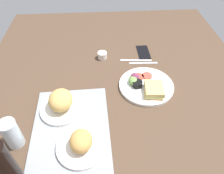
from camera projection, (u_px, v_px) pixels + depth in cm
name	position (u px, v px, depth cm)	size (l,w,h in cm)	color
ground_plane	(118.00, 97.00, 109.04)	(190.00, 150.00, 3.00)	#4C3828
serving_tray	(71.00, 128.00, 92.80)	(45.00, 33.00, 1.60)	gray
bread_plate_near	(81.00, 143.00, 83.19)	(20.18, 20.18, 8.47)	white
bread_plate_far	(61.00, 103.00, 96.65)	(19.51, 19.51, 9.97)	white
plate_with_salad	(146.00, 85.00, 110.62)	(28.62, 28.62, 5.40)	white
drinking_glass	(12.00, 134.00, 83.62)	(6.70, 6.70, 13.74)	silver
soda_bottle	(6.00, 167.00, 69.19)	(6.40, 6.40, 23.19)	black
espresso_cup	(102.00, 55.00, 128.89)	(5.60, 5.60, 4.00)	silver
fork	(143.00, 63.00, 126.43)	(17.00, 1.40, 0.50)	#B7B7BC
knife	(136.00, 60.00, 128.37)	(19.00, 1.40, 0.50)	#B7B7BC
cell_phone	(143.00, 52.00, 134.19)	(14.40, 7.20, 0.80)	black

